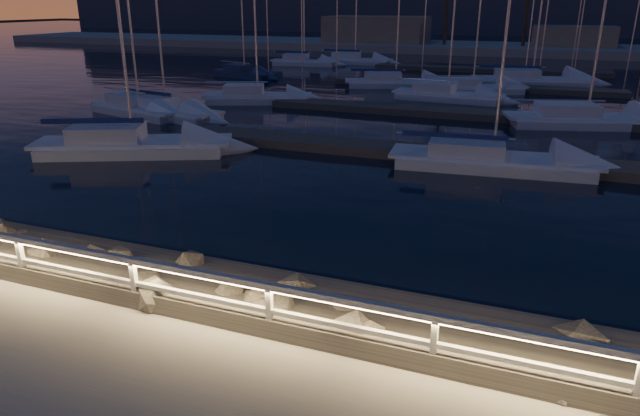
{
  "coord_description": "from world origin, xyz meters",
  "views": [
    {
      "loc": [
        5.16,
        -8.18,
        5.81
      ],
      "look_at": [
        0.44,
        4.0,
        1.07
      ],
      "focal_mm": 32.0,
      "sensor_mm": 36.0,
      "label": 1
    }
  ],
  "objects_px": {
    "sailboat_e": "(255,96)",
    "sailboat_g": "(393,81)",
    "sailboat_c": "(582,118)",
    "guard_rail": "(217,287)",
    "sailboat_m": "(303,61)",
    "sailboat_a": "(137,108)",
    "sailboat_f": "(164,109)",
    "sailboat_h": "(487,158)",
    "sailboat_i": "(243,73)",
    "sailboat_j": "(445,94)",
    "sailboat_k": "(470,87)",
    "sailboat_l": "(529,79)",
    "sailboat_b": "(128,143)",
    "sailboat_n": "(353,60)"
  },
  "relations": [
    {
      "from": "sailboat_b",
      "to": "sailboat_e",
      "type": "relative_size",
      "value": 1.18
    },
    {
      "from": "sailboat_m",
      "to": "sailboat_l",
      "type": "bearing_deg",
      "value": -25.41
    },
    {
      "from": "guard_rail",
      "to": "sailboat_c",
      "type": "distance_m",
      "value": 26.76
    },
    {
      "from": "sailboat_c",
      "to": "sailboat_e",
      "type": "distance_m",
      "value": 20.18
    },
    {
      "from": "sailboat_a",
      "to": "sailboat_f",
      "type": "distance_m",
      "value": 1.81
    },
    {
      "from": "guard_rail",
      "to": "sailboat_k",
      "type": "xyz_separation_m",
      "value": [
        0.14,
        35.86,
        -0.96
      ]
    },
    {
      "from": "sailboat_a",
      "to": "sailboat_l",
      "type": "bearing_deg",
      "value": 62.22
    },
    {
      "from": "sailboat_i",
      "to": "sailboat_e",
      "type": "bearing_deg",
      "value": -39.71
    },
    {
      "from": "sailboat_a",
      "to": "sailboat_j",
      "type": "bearing_deg",
      "value": 52.52
    },
    {
      "from": "sailboat_g",
      "to": "sailboat_c",
      "type": "bearing_deg",
      "value": -58.4
    },
    {
      "from": "sailboat_h",
      "to": "sailboat_i",
      "type": "height_order",
      "value": "sailboat_h"
    },
    {
      "from": "sailboat_k",
      "to": "sailboat_n",
      "type": "xyz_separation_m",
      "value": [
        -14.64,
        16.92,
        0.03
      ]
    },
    {
      "from": "sailboat_m",
      "to": "sailboat_e",
      "type": "bearing_deg",
      "value": -82.55
    },
    {
      "from": "sailboat_e",
      "to": "sailboat_f",
      "type": "relative_size",
      "value": 0.97
    },
    {
      "from": "sailboat_a",
      "to": "guard_rail",
      "type": "bearing_deg",
      "value": -32.7
    },
    {
      "from": "sailboat_a",
      "to": "sailboat_m",
      "type": "xyz_separation_m",
      "value": [
        -1.76,
        29.68,
        -0.0
      ]
    },
    {
      "from": "sailboat_g",
      "to": "sailboat_b",
      "type": "bearing_deg",
      "value": -121.46
    },
    {
      "from": "sailboat_i",
      "to": "sailboat_l",
      "type": "height_order",
      "value": "sailboat_l"
    },
    {
      "from": "sailboat_l",
      "to": "sailboat_n",
      "type": "distance_m",
      "value": 21.46
    },
    {
      "from": "sailboat_a",
      "to": "sailboat_c",
      "type": "distance_m",
      "value": 25.45
    },
    {
      "from": "sailboat_k",
      "to": "sailboat_f",
      "type": "bearing_deg",
      "value": -157.88
    },
    {
      "from": "sailboat_h",
      "to": "sailboat_n",
      "type": "bearing_deg",
      "value": 109.94
    },
    {
      "from": "guard_rail",
      "to": "sailboat_k",
      "type": "bearing_deg",
      "value": 89.77
    },
    {
      "from": "sailboat_h",
      "to": "sailboat_j",
      "type": "relative_size",
      "value": 1.09
    },
    {
      "from": "guard_rail",
      "to": "sailboat_e",
      "type": "bearing_deg",
      "value": 116.02
    },
    {
      "from": "guard_rail",
      "to": "sailboat_h",
      "type": "bearing_deg",
      "value": 77.26
    },
    {
      "from": "guard_rail",
      "to": "sailboat_c",
      "type": "bearing_deg",
      "value": 73.9
    },
    {
      "from": "guard_rail",
      "to": "sailboat_e",
      "type": "xyz_separation_m",
      "value": [
        -12.75,
        26.12,
        -0.93
      ]
    },
    {
      "from": "sailboat_h",
      "to": "sailboat_n",
      "type": "relative_size",
      "value": 1.03
    },
    {
      "from": "guard_rail",
      "to": "sailboat_h",
      "type": "xyz_separation_m",
      "value": [
        3.45,
        15.25,
        -0.96
      ]
    },
    {
      "from": "guard_rail",
      "to": "sailboat_f",
      "type": "xyz_separation_m",
      "value": [
        -15.5,
        19.77,
        -0.94
      ]
    },
    {
      "from": "sailboat_c",
      "to": "sailboat_m",
      "type": "height_order",
      "value": "sailboat_c"
    },
    {
      "from": "sailboat_c",
      "to": "sailboat_g",
      "type": "relative_size",
      "value": 1.07
    },
    {
      "from": "sailboat_b",
      "to": "sailboat_l",
      "type": "relative_size",
      "value": 0.9
    },
    {
      "from": "sailboat_g",
      "to": "sailboat_m",
      "type": "height_order",
      "value": "sailboat_g"
    },
    {
      "from": "sailboat_f",
      "to": "sailboat_k",
      "type": "height_order",
      "value": "sailboat_k"
    },
    {
      "from": "sailboat_h",
      "to": "sailboat_m",
      "type": "height_order",
      "value": "sailboat_h"
    },
    {
      "from": "sailboat_i",
      "to": "sailboat_l",
      "type": "relative_size",
      "value": 0.69
    },
    {
      "from": "sailboat_i",
      "to": "sailboat_m",
      "type": "distance_m",
      "value": 11.31
    },
    {
      "from": "sailboat_m",
      "to": "sailboat_i",
      "type": "bearing_deg",
      "value": -103.01
    },
    {
      "from": "sailboat_j",
      "to": "sailboat_m",
      "type": "relative_size",
      "value": 1.05
    },
    {
      "from": "sailboat_l",
      "to": "sailboat_e",
      "type": "bearing_deg",
      "value": -148.68
    },
    {
      "from": "sailboat_i",
      "to": "sailboat_j",
      "type": "height_order",
      "value": "sailboat_j"
    },
    {
      "from": "sailboat_k",
      "to": "sailboat_m",
      "type": "relative_size",
      "value": 1.07
    },
    {
      "from": "sailboat_f",
      "to": "sailboat_j",
      "type": "relative_size",
      "value": 1.01
    },
    {
      "from": "sailboat_a",
      "to": "sailboat_n",
      "type": "relative_size",
      "value": 0.9
    },
    {
      "from": "sailboat_a",
      "to": "sailboat_h",
      "type": "bearing_deg",
      "value": 3.93
    },
    {
      "from": "sailboat_h",
      "to": "sailboat_l",
      "type": "relative_size",
      "value": 0.87
    },
    {
      "from": "sailboat_n",
      "to": "sailboat_i",
      "type": "bearing_deg",
      "value": -112.98
    },
    {
      "from": "sailboat_e",
      "to": "sailboat_g",
      "type": "relative_size",
      "value": 0.91
    }
  ]
}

